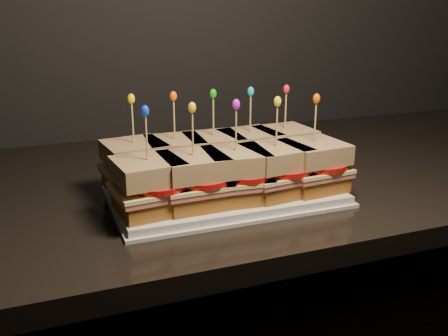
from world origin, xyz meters
name	(u,v)px	position (x,y,z in m)	size (l,w,h in m)	color
granite_slab	(91,197)	(0.53, 1.65, 0.88)	(2.46, 0.73, 0.04)	black
platter	(224,193)	(0.75, 1.51, 0.90)	(0.38, 0.23, 0.02)	silver
platter_rim	(224,196)	(0.75, 1.51, 0.90)	(0.39, 0.25, 0.01)	silver
sandwich_0_bread_bot	(136,181)	(0.60, 1.57, 0.93)	(0.10, 0.10, 0.03)	brown
sandwich_0_ham	(135,172)	(0.60, 1.57, 0.94)	(0.10, 0.10, 0.01)	#B1564D
sandwich_0_cheese	(135,168)	(0.60, 1.57, 0.95)	(0.11, 0.10, 0.01)	#F9E397
sandwich_0_tomato	(143,164)	(0.61, 1.56, 0.96)	(0.10, 0.10, 0.01)	#AF110E
sandwich_0_bread_top	(134,152)	(0.60, 1.57, 0.98)	(0.10, 0.10, 0.03)	#5E2F0E
sandwich_0_pick	(133,125)	(0.60, 1.57, 1.03)	(0.00, 0.00, 0.09)	tan
sandwich_0_frill	(131,99)	(0.60, 1.57, 1.07)	(0.01, 0.01, 0.02)	yellow
sandwich_1_bread_bot	(176,176)	(0.67, 1.57, 0.93)	(0.10, 0.10, 0.03)	brown
sandwich_1_ham	(176,167)	(0.67, 1.57, 0.94)	(0.10, 0.10, 0.01)	#B1564D
sandwich_1_cheese	(176,163)	(0.67, 1.57, 0.95)	(0.11, 0.10, 0.01)	#F9E397
sandwich_1_tomato	(183,160)	(0.69, 1.56, 0.96)	(0.10, 0.10, 0.01)	#AF110E
sandwich_1_bread_top	(175,148)	(0.67, 1.57, 0.98)	(0.10, 0.10, 0.03)	#5E2F0E
sandwich_1_pick	(174,122)	(0.67, 1.57, 1.03)	(0.00, 0.00, 0.09)	tan
sandwich_1_frill	(173,96)	(0.67, 1.57, 1.07)	(0.01, 0.01, 0.02)	#F25C10
sandwich_2_bread_bot	(214,172)	(0.75, 1.57, 0.93)	(0.10, 0.10, 0.03)	brown
sandwich_2_ham	(214,163)	(0.75, 1.57, 0.94)	(0.10, 0.10, 0.01)	#B1564D
sandwich_2_cheese	(214,159)	(0.75, 1.57, 0.95)	(0.11, 0.10, 0.01)	#F9E397
sandwich_2_tomato	(221,156)	(0.76, 1.56, 0.96)	(0.10, 0.10, 0.01)	#AF110E
sandwich_2_bread_top	(213,144)	(0.75, 1.57, 0.98)	(0.10, 0.10, 0.03)	#5E2F0E
sandwich_2_pick	(213,119)	(0.75, 1.57, 1.03)	(0.00, 0.00, 0.09)	tan
sandwich_2_frill	(213,94)	(0.75, 1.57, 1.07)	(0.01, 0.01, 0.02)	#1BA712
sandwich_3_bread_bot	(250,168)	(0.82, 1.57, 0.93)	(0.10, 0.10, 0.03)	brown
sandwich_3_ham	(250,159)	(0.82, 1.57, 0.94)	(0.10, 0.10, 0.01)	#B1564D
sandwich_3_cheese	(250,155)	(0.82, 1.57, 0.95)	(0.11, 0.10, 0.01)	#F9E397
sandwich_3_tomato	(257,152)	(0.83, 1.56, 0.96)	(0.10, 0.10, 0.01)	#AF110E
sandwich_3_bread_top	(250,141)	(0.82, 1.57, 0.98)	(0.10, 0.10, 0.03)	#5E2F0E
sandwich_3_pick	(250,116)	(0.82, 1.57, 1.03)	(0.00, 0.00, 0.09)	tan
sandwich_3_frill	(251,91)	(0.82, 1.57, 1.07)	(0.01, 0.01, 0.02)	#10ACB4
sandwich_4_bread_bot	(284,164)	(0.89, 1.57, 0.93)	(0.10, 0.10, 0.03)	brown
sandwich_4_ham	(284,155)	(0.89, 1.57, 0.94)	(0.10, 0.10, 0.01)	#B1564D
sandwich_4_cheese	(284,152)	(0.89, 1.57, 0.95)	(0.11, 0.10, 0.01)	#F9E397
sandwich_4_tomato	(291,148)	(0.90, 1.56, 0.96)	(0.10, 0.10, 0.01)	#AF110E
sandwich_4_bread_top	(285,137)	(0.89, 1.57, 0.98)	(0.10, 0.10, 0.03)	#5E2F0E
sandwich_4_pick	(285,113)	(0.89, 1.57, 1.03)	(0.00, 0.00, 0.09)	tan
sandwich_4_frill	(286,89)	(0.89, 1.57, 1.07)	(0.01, 0.01, 0.02)	red
sandwich_5_bread_bot	(150,203)	(0.60, 1.46, 0.93)	(0.10, 0.10, 0.03)	brown
sandwich_5_ham	(149,192)	(0.60, 1.46, 0.94)	(0.10, 0.10, 0.01)	#B1564D
sandwich_5_cheese	(149,188)	(0.60, 1.46, 0.95)	(0.11, 0.10, 0.01)	#F9E397
sandwich_5_tomato	(157,184)	(0.61, 1.45, 0.96)	(0.10, 0.10, 0.01)	#AF110E
sandwich_5_bread_top	(148,170)	(0.60, 1.46, 0.98)	(0.10, 0.10, 0.03)	#5E2F0E
sandwich_5_pick	(147,141)	(0.60, 1.46, 1.03)	(0.00, 0.00, 0.09)	tan
sandwich_5_frill	(145,111)	(0.60, 1.46, 1.07)	(0.01, 0.01, 0.02)	#0E35D5
sandwich_6_bread_bot	(194,197)	(0.67, 1.46, 0.93)	(0.10, 0.10, 0.03)	brown
sandwich_6_ham	(194,187)	(0.67, 1.46, 0.94)	(0.10, 0.10, 0.01)	#B1564D
sandwich_6_cheese	(194,182)	(0.67, 1.46, 0.95)	(0.11, 0.10, 0.01)	#F9E397
sandwich_6_tomato	(202,178)	(0.69, 1.45, 0.96)	(0.10, 0.10, 0.01)	#AF110E
sandwich_6_bread_top	(193,165)	(0.67, 1.46, 0.98)	(0.10, 0.10, 0.03)	#5E2F0E
sandwich_6_pick	(193,136)	(0.67, 1.46, 1.03)	(0.00, 0.00, 0.09)	tan
sandwich_6_frill	(192,107)	(0.67, 1.46, 1.07)	(0.01, 0.01, 0.02)	yellow
sandwich_7_bread_bot	(236,191)	(0.75, 1.46, 0.93)	(0.10, 0.10, 0.03)	brown
sandwich_7_ham	(236,181)	(0.75, 1.46, 0.94)	(0.10, 0.10, 0.01)	#B1564D
sandwich_7_cheese	(236,177)	(0.75, 1.46, 0.95)	(0.11, 0.10, 0.01)	#F9E397
sandwich_7_tomato	(244,173)	(0.76, 1.45, 0.96)	(0.10, 0.10, 0.01)	#AF110E
sandwich_7_bread_top	(236,160)	(0.75, 1.46, 0.98)	(0.10, 0.10, 0.03)	#5E2F0E
sandwich_7_pick	(236,132)	(0.75, 1.46, 1.03)	(0.00, 0.00, 0.09)	tan
sandwich_7_frill	(236,104)	(0.75, 1.46, 1.07)	(0.01, 0.01, 0.02)	#C619CD
sandwich_8_bread_bot	(275,186)	(0.82, 1.46, 0.93)	(0.10, 0.10, 0.03)	brown
sandwich_8_ham	(275,176)	(0.82, 1.46, 0.94)	(0.10, 0.10, 0.01)	#B1564D
sandwich_8_cheese	(275,172)	(0.82, 1.46, 0.95)	(0.11, 0.10, 0.01)	#F9E397
sandwich_8_tomato	(283,168)	(0.83, 1.45, 0.96)	(0.10, 0.10, 0.01)	#AF110E
sandwich_8_bread_top	(276,156)	(0.82, 1.46, 0.98)	(0.10, 0.10, 0.03)	#5E2F0E
sandwich_8_pick	(277,129)	(0.82, 1.46, 1.03)	(0.00, 0.00, 0.09)	tan
sandwich_8_frill	(278,101)	(0.82, 1.46, 1.07)	(0.01, 0.01, 0.02)	yellow
sandwich_9_bread_bot	(312,181)	(0.89, 1.46, 0.93)	(0.10, 0.10, 0.03)	brown
sandwich_9_ham	(312,171)	(0.89, 1.46, 0.94)	(0.10, 0.10, 0.01)	#B1564D
sandwich_9_cheese	(313,168)	(0.89, 1.46, 0.95)	(0.11, 0.10, 0.01)	#F9E397
sandwich_9_tomato	(321,164)	(0.90, 1.45, 0.96)	(0.10, 0.10, 0.01)	#AF110E
sandwich_9_bread_top	(314,152)	(0.89, 1.46, 0.98)	(0.10, 0.10, 0.03)	#5E2F0E
sandwich_9_pick	(315,125)	(0.89, 1.46, 1.03)	(0.00, 0.00, 0.09)	tan
sandwich_9_frill	(317,99)	(0.89, 1.46, 1.07)	(0.01, 0.01, 0.02)	#E65707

